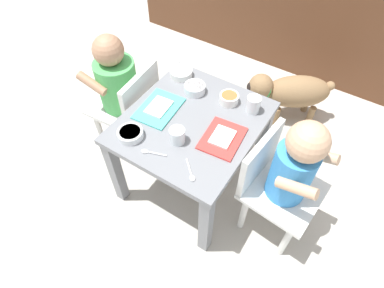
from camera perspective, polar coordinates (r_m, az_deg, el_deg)
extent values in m
plane|color=#B2ADA3|center=(1.64, 0.00, -6.20)|extent=(7.00, 7.00, 0.00)
cube|color=slate|center=(1.31, 0.00, 3.83)|extent=(0.52, 0.58, 0.03)
cube|color=slate|center=(1.46, -13.30, -4.79)|extent=(0.04, 0.04, 0.40)
cube|color=slate|center=(1.29, 2.46, -14.04)|extent=(0.04, 0.04, 0.40)
cube|color=slate|center=(1.70, -1.83, 7.30)|extent=(0.04, 0.04, 0.40)
cube|color=slate|center=(1.57, 12.30, 0.88)|extent=(0.04, 0.04, 0.40)
cube|color=silver|center=(1.64, -12.20, 6.80)|extent=(0.30, 0.30, 0.02)
cube|color=silver|center=(1.49, -9.00, 8.55)|extent=(0.04, 0.27, 0.22)
cylinder|color=#4CB259|center=(1.55, -13.00, 10.23)|extent=(0.18, 0.18, 0.24)
sphere|color=#A87A5B|center=(1.45, -14.61, 15.75)|extent=(0.13, 0.13, 0.13)
cylinder|color=silver|center=(1.83, -12.17, 6.63)|extent=(0.03, 0.03, 0.26)
cylinder|color=silver|center=(1.74, -16.01, 2.49)|extent=(0.03, 0.03, 0.26)
cylinder|color=silver|center=(1.74, -6.89, 4.55)|extent=(0.03, 0.03, 0.26)
cylinder|color=silver|center=(1.64, -10.67, 0.07)|extent=(0.03, 0.03, 0.26)
cylinder|color=#A87A5B|center=(1.60, -12.60, 14.49)|extent=(0.15, 0.05, 0.09)
cylinder|color=#A87A5B|center=(1.49, -17.26, 10.15)|extent=(0.15, 0.05, 0.09)
cube|color=silver|center=(1.34, 15.82, -8.15)|extent=(0.31, 0.31, 0.02)
cube|color=silver|center=(1.26, 11.95, -2.40)|extent=(0.05, 0.27, 0.22)
cylinder|color=#388CD8|center=(1.23, 17.11, -4.99)|extent=(0.15, 0.15, 0.24)
sphere|color=tan|center=(1.09, 19.77, 0.27)|extent=(0.14, 0.14, 0.14)
cylinder|color=silver|center=(1.40, 16.29, -15.97)|extent=(0.03, 0.03, 0.26)
cylinder|color=silver|center=(1.50, 19.83, -10.12)|extent=(0.03, 0.03, 0.26)
cylinder|color=silver|center=(1.42, 9.15, -11.77)|extent=(0.03, 0.03, 0.26)
cylinder|color=silver|center=(1.52, 13.21, -6.34)|extent=(0.03, 0.03, 0.26)
cylinder|color=tan|center=(1.13, 17.99, -7.39)|extent=(0.15, 0.05, 0.09)
cylinder|color=tan|center=(1.24, 21.51, -1.84)|extent=(0.15, 0.05, 0.09)
ellipsoid|color=olive|center=(1.87, 18.09, 8.80)|extent=(0.39, 0.34, 0.18)
sphere|color=olive|center=(1.78, 12.09, 9.99)|extent=(0.13, 0.13, 0.13)
sphere|color=black|center=(1.78, 10.60, 9.90)|extent=(0.06, 0.06, 0.06)
torus|color=green|center=(1.80, 13.16, 9.65)|extent=(0.09, 0.11, 0.11)
sphere|color=olive|center=(1.91, 23.26, 9.43)|extent=(0.05, 0.05, 0.05)
cylinder|color=olive|center=(1.96, 14.05, 6.94)|extent=(0.04, 0.04, 0.12)
cylinder|color=olive|center=(1.89, 14.62, 4.81)|extent=(0.04, 0.04, 0.12)
cylinder|color=olive|center=(2.03, 19.50, 6.87)|extent=(0.04, 0.04, 0.12)
cylinder|color=olive|center=(1.96, 20.22, 4.80)|extent=(0.04, 0.04, 0.12)
cube|color=#4CC6BC|center=(1.35, -5.87, 6.30)|extent=(0.16, 0.21, 0.01)
cube|color=white|center=(1.34, -5.90, 6.54)|extent=(0.09, 0.12, 0.01)
cube|color=red|center=(1.24, 5.38, 1.03)|extent=(0.16, 0.19, 0.01)
cube|color=white|center=(1.23, 5.41, 1.27)|extent=(0.09, 0.11, 0.01)
cylinder|color=white|center=(1.34, 10.77, 6.91)|extent=(0.06, 0.06, 0.07)
cylinder|color=silver|center=(1.35, 10.66, 6.38)|extent=(0.05, 0.05, 0.04)
cylinder|color=white|center=(1.20, -2.62, 1.50)|extent=(0.06, 0.06, 0.06)
cylinder|color=silver|center=(1.21, -2.60, 1.12)|extent=(0.05, 0.05, 0.04)
cylinder|color=white|center=(1.50, -1.93, 12.44)|extent=(0.10, 0.10, 0.03)
cylinder|color=#D84C33|center=(1.49, -1.94, 12.83)|extent=(0.08, 0.08, 0.01)
cylinder|color=white|center=(1.25, -10.85, 1.76)|extent=(0.10, 0.10, 0.03)
cylinder|color=#4C8C33|center=(1.24, -10.93, 2.13)|extent=(0.08, 0.08, 0.01)
cylinder|color=white|center=(1.37, 6.56, 7.98)|extent=(0.08, 0.08, 0.04)
cylinder|color=#B26633|center=(1.36, 6.62, 8.49)|extent=(0.07, 0.07, 0.01)
cylinder|color=white|center=(1.41, 0.49, 9.80)|extent=(0.09, 0.09, 0.04)
cylinder|color=#B26633|center=(1.40, 0.49, 10.29)|extent=(0.07, 0.07, 0.01)
cylinder|color=silver|center=(1.19, -6.22, -1.72)|extent=(0.07, 0.03, 0.01)
ellipsoid|color=silver|center=(1.21, -8.35, -1.26)|extent=(0.03, 0.03, 0.01)
cylinder|color=silver|center=(1.15, -0.53, -4.12)|extent=(0.06, 0.06, 0.01)
ellipsoid|color=silver|center=(1.12, 0.05, -6.04)|extent=(0.03, 0.03, 0.01)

